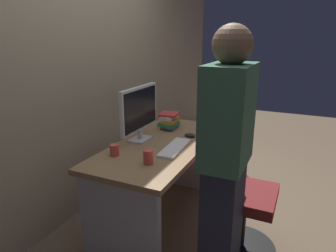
% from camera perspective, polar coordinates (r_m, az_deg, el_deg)
% --- Properties ---
extents(ground_plane, '(9.00, 9.00, 0.00)m').
position_cam_1_polar(ground_plane, '(2.83, -0.96, -17.05)').
color(ground_plane, brown).
extents(wall_back, '(6.40, 0.10, 3.00)m').
position_cam_1_polar(wall_back, '(2.80, -16.69, 14.56)').
color(wall_back, tan).
rests_on(wall_back, ground).
extents(desk, '(1.46, 0.68, 0.72)m').
position_cam_1_polar(desk, '(2.58, -1.02, -7.75)').
color(desk, '#93704C').
rests_on(desk, ground).
extents(office_chair, '(0.52, 0.52, 0.94)m').
position_cam_1_polar(office_chair, '(2.35, 12.80, -12.97)').
color(office_chair, black).
rests_on(office_chair, ground).
extents(person_at_desk, '(0.40, 0.24, 1.64)m').
position_cam_1_polar(person_at_desk, '(1.84, 10.76, -7.20)').
color(person_at_desk, '#262838').
rests_on(person_at_desk, ground).
extents(monitor, '(0.54, 0.14, 0.46)m').
position_cam_1_polar(monitor, '(2.49, -5.37, 2.89)').
color(monitor, silver).
rests_on(monitor, desk).
extents(keyboard, '(0.44, 0.16, 0.02)m').
position_cam_1_polar(keyboard, '(2.36, 1.27, -4.14)').
color(keyboard, white).
rests_on(keyboard, desk).
extents(mouse, '(0.06, 0.10, 0.03)m').
position_cam_1_polar(mouse, '(2.63, 4.16, -1.75)').
color(mouse, black).
rests_on(mouse, desk).
extents(cup_near_keyboard, '(0.07, 0.07, 0.10)m').
position_cam_1_polar(cup_near_keyboard, '(2.09, -3.76, -5.85)').
color(cup_near_keyboard, '#D84C3F').
rests_on(cup_near_keyboard, desk).
extents(cup_by_monitor, '(0.07, 0.07, 0.08)m').
position_cam_1_polar(cup_by_monitor, '(2.26, -10.08, -4.49)').
color(cup_by_monitor, '#D84C3F').
rests_on(cup_by_monitor, desk).
extents(book_stack, '(0.20, 0.18, 0.15)m').
position_cam_1_polar(book_stack, '(2.85, 0.28, 0.98)').
color(book_stack, '#594C72').
rests_on(book_stack, desk).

